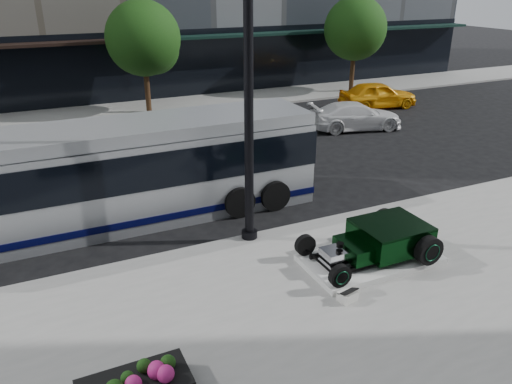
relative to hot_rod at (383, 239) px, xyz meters
name	(u,v)px	position (x,y,z in m)	size (l,w,h in m)	color
ground	(218,211)	(-2.66, 4.66, -0.70)	(120.00, 120.00, 0.00)	black
sidewalk_far	(127,111)	(-2.66, 18.66, -0.64)	(70.00, 4.00, 0.12)	gray
street_trees	(146,41)	(-1.51, 17.73, 3.07)	(29.80, 3.80, 5.70)	black
display_plinth	(370,259)	(-0.33, 0.00, -0.50)	(3.40, 1.80, 0.15)	silver
hot_rod	(383,239)	(0.00, 0.00, 0.00)	(3.22, 2.00, 0.81)	black
info_plaque	(348,295)	(-1.80, -1.13, -0.45)	(0.45, 0.37, 0.31)	silver
lamppost	(249,107)	(-2.56, 2.46, 3.07)	(0.43, 0.43, 7.89)	black
transit_bus	(114,174)	(-5.59, 5.31, 0.79)	(12.12, 2.88, 2.92)	#A6AAB0
white_sedan	(356,116)	(6.64, 10.55, -0.05)	(1.82, 4.47, 1.30)	white
yellow_taxi	(378,95)	(10.35, 13.68, 0.03)	(1.73, 4.30, 1.46)	#FFAE10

